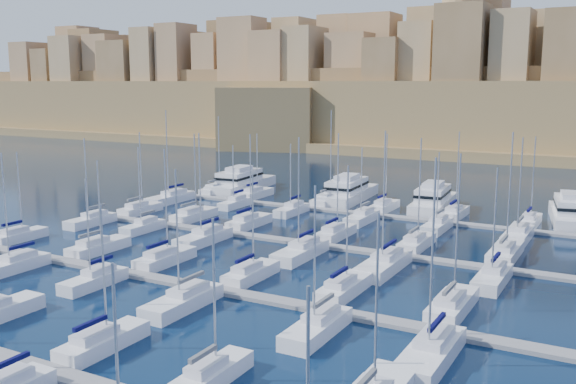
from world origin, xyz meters
The scene contains 47 objects.
ground centered at (0.00, 0.00, 0.00)m, with size 600.00×600.00×0.00m, color black.
pontoon_near centered at (0.00, -34.00, 0.20)m, with size 84.00×2.00×0.40m, color slate.
pontoon_mid_near centered at (0.00, -12.00, 0.20)m, with size 84.00×2.00×0.40m, color slate.
pontoon_mid_far centered at (0.00, 10.00, 0.20)m, with size 84.00×2.00×0.40m, color slate.
pontoon_far centered at (0.00, 32.00, 0.20)m, with size 84.00×2.00×0.40m, color slate.
sailboat_3 centered at (0.15, -28.81, 0.73)m, with size 2.58×8.60×12.44m.
sailboat_4 centered at (11.44, -29.28, 0.72)m, with size 2.29×7.65×12.56m.
sailboat_12 centered at (-36.80, -7.19, 0.72)m, with size 2.35×7.83×12.62m.
sailboat_13 centered at (-22.67, -6.54, 0.73)m, with size 2.75×9.16×12.23m.
sailboat_14 centered at (-11.66, -6.61, 0.75)m, with size 2.70×9.01×14.25m.
sailboat_15 centered at (0.70, -6.82, 0.72)m, with size 2.58×8.59×11.99m.
sailboat_16 centered at (11.86, -6.51, 0.74)m, with size 2.76×9.21×13.74m.
sailboat_17 centered at (23.01, -6.26, 0.76)m, with size 2.91×9.71×15.51m.
sailboat_19 centered at (-25.21, -17.30, 0.74)m, with size 2.65×8.82×14.20m.
sailboat_20 centered at (-12.75, -16.96, 0.72)m, with size 2.44×8.14×12.10m.
sailboat_21 centered at (-0.17, -17.76, 0.75)m, with size 2.93×9.77×14.03m.
sailboat_22 centered at (14.19, -17.53, 0.74)m, with size 2.78×9.28×13.59m.
sailboat_23 centered at (24.39, -18.09, 0.78)m, with size 3.13×10.43×16.56m.
sailboat_24 centered at (-34.89, 15.18, 0.74)m, with size 2.57×8.57×13.89m.
sailboat_25 centered at (-24.03, 15.57, 0.75)m, with size 2.81×9.36×14.01m.
sailboat_26 centered at (-13.64, 15.53, 0.75)m, with size 2.79×9.29×14.34m.
sailboat_27 centered at (0.91, 15.32, 0.75)m, with size 2.66×8.85×15.07m.
sailboat_28 centered at (12.62, 15.38, 0.75)m, with size 2.69×8.98×14.86m.
sailboat_29 centered at (23.85, 15.91, 0.77)m, with size 3.02×10.06×16.03m.
sailboat_30 centered at (-35.44, 4.74, 0.74)m, with size 2.62×8.74×13.71m.
sailboat_31 centered at (-25.50, 5.28, 0.73)m, with size 2.29×7.64×12.86m.
sailboat_32 centered at (-13.68, 4.10, 0.76)m, with size 3.01×10.03×15.38m.
sailboat_33 centered at (1.34, 3.96, 0.77)m, with size 3.10×10.33×15.45m.
sailboat_34 centered at (12.49, 3.58, 0.78)m, with size 3.33×11.10×16.65m.
sailboat_35 centered at (24.61, 4.46, 0.74)m, with size 2.79×9.31×13.18m.
sailboat_36 centered at (-34.73, 37.54, 0.76)m, with size 2.79×9.31×15.45m.
sailboat_37 centered at (-25.88, 37.41, 0.73)m, with size 2.71×9.04×12.42m.
sailboat_38 centered at (-10.76, 37.91, 0.78)m, with size 3.02×10.07×17.04m.
sailboat_39 centered at (0.05, 37.19, 0.73)m, with size 2.58×8.60×13.38m.
sailboat_40 centered at (12.10, 37.33, 0.74)m, with size 2.66×8.88×14.21m.
sailboat_41 centered at (23.67, 37.02, 0.74)m, with size 2.47×8.24×13.93m.
sailboat_42 centered at (-36.90, 25.71, 0.78)m, with size 3.25×10.84×17.09m.
sailboat_43 centered at (-23.90, 27.28, 0.71)m, with size 2.29×7.64×11.27m.
sailboat_44 centered at (-12.36, 26.93, 0.72)m, with size 2.51×8.36×12.10m.
sailboat_45 centered at (0.28, 26.66, 0.73)m, with size 2.67×8.91×12.16m.
sailboat_46 centered at (12.20, 26.78, 0.72)m, with size 2.60×8.67×12.03m.
sailboat_47 centered at (23.69, 26.04, 0.76)m, with size 3.05×10.16×14.69m.
motor_yacht_a centered at (-32.88, 43.00, 1.73)m, with size 7.45×20.18×5.25m.
motor_yacht_b centered at (-9.17, 42.74, 1.73)m, with size 7.21×19.61×5.25m.
motor_yacht_c centered at (7.17, 41.87, 1.73)m, with size 6.69×17.80×5.25m.
motor_yacht_d centered at (28.80, 41.69, 1.73)m, with size 7.98×17.66×5.25m.
fortified_city centered at (-0.19, 155.26, 14.74)m, with size 460.00×108.95×59.52m.
Camera 1 is at (37.38, -64.98, 21.74)m, focal length 40.00 mm.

